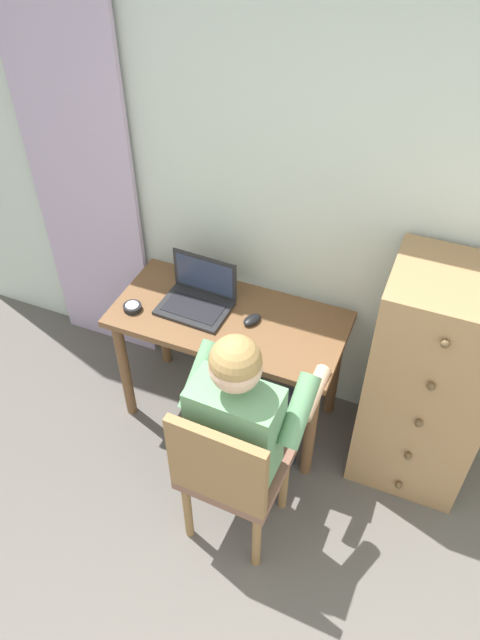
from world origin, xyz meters
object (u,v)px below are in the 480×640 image
(dresser, at_px, (428,383))
(chair, at_px, (229,471))
(desk_clock, at_px, (132,307))
(laptop, at_px, (198,297))
(desk, at_px, (229,334))
(person_seated, at_px, (247,413))
(computer_mouse, at_px, (252,320))

(dresser, height_order, chair, dresser)
(desk_clock, bearing_deg, dresser, 7.13)
(laptop, height_order, desk_clock, laptop)
(desk_clock, bearing_deg, desk, 16.04)
(laptop, xyz_separation_m, desk_clock, (-0.28, -0.16, -0.04))
(dresser, xyz_separation_m, desk_clock, (-1.43, -0.18, 0.12))
(person_seated, relative_size, laptop, 3.47)
(desk, bearing_deg, chair, -66.88)
(desk, xyz_separation_m, desk_clock, (-0.46, -0.13, 0.13))
(laptop, bearing_deg, person_seated, -47.64)
(desk, distance_m, person_seated, 0.58)
(dresser, relative_size, computer_mouse, 12.16)
(dresser, distance_m, laptop, 1.16)
(dresser, xyz_separation_m, person_seated, (-0.68, -0.54, 0.08))
(desk_clock, bearing_deg, laptop, 29.18)
(chair, height_order, computer_mouse, chair)
(laptop, bearing_deg, dresser, 1.06)
(person_seated, relative_size, desk_clock, 13.50)
(dresser, bearing_deg, laptop, -178.94)
(desk, relative_size, desk_clock, 12.66)
(computer_mouse, bearing_deg, dresser, 26.09)
(person_seated, bearing_deg, desk_clock, 154.59)
(desk, height_order, desk_clock, desk_clock)
(desk_clock, bearing_deg, person_seated, -25.41)
(desk, xyz_separation_m, laptop, (-0.18, 0.03, 0.17))
(chair, height_order, person_seated, person_seated)
(desk, distance_m, desk_clock, 0.49)
(person_seated, bearing_deg, desk, 121.02)
(desk, height_order, laptop, laptop)
(chair, bearing_deg, person_seated, 87.96)
(dresser, height_order, computer_mouse, dresser)
(dresser, height_order, desk_clock, dresser)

